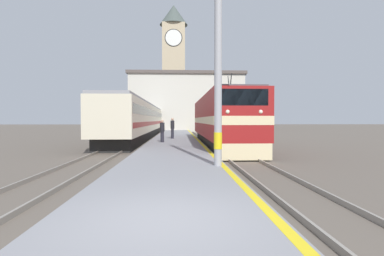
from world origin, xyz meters
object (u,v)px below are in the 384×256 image
object	(u,v)px
clock_tower	(174,63)
catenary_mast	(220,62)
second_waiting_passenger	(172,128)
person_on_platform	(162,130)
passenger_train	(146,120)
locomotive_train	(220,121)

from	to	relation	value
clock_tower	catenary_mast	bearing A→B (deg)	-87.39
second_waiting_passenger	person_on_platform	bearing A→B (deg)	-98.92
passenger_train	second_waiting_passenger	bearing A→B (deg)	-73.65
locomotive_train	catenary_mast	xyz separation A→B (m)	(-1.67, -11.53, 2.15)
catenary_mast	passenger_train	bearing A→B (deg)	101.27
catenary_mast	locomotive_train	bearing A→B (deg)	81.75
locomotive_train	second_waiting_passenger	bearing A→B (deg)	130.64
locomotive_train	catenary_mast	distance (m)	11.85
locomotive_train	person_on_platform	bearing A→B (deg)	-179.56
catenary_mast	clock_tower	world-z (taller)	clock_tower
locomotive_train	catenary_mast	size ratio (longest dim) A/B	2.15
second_waiting_passenger	clock_tower	bearing A→B (deg)	90.61
locomotive_train	clock_tower	xyz separation A→B (m)	(-4.04, 40.36, 11.84)
second_waiting_passenger	passenger_train	bearing A→B (deg)	106.35
passenger_train	second_waiting_passenger	distance (m)	12.92
locomotive_train	passenger_train	xyz separation A→B (m)	(-7.29, 16.64, 0.06)
locomotive_train	person_on_platform	size ratio (longest dim) A/B	9.86
passenger_train	second_waiting_passenger	size ratio (longest dim) A/B	23.49
person_on_platform	clock_tower	bearing A→B (deg)	89.59
passenger_train	second_waiting_passenger	xyz separation A→B (m)	(3.63, -12.38, -0.67)
locomotive_train	second_waiting_passenger	world-z (taller)	locomotive_train
locomotive_train	passenger_train	size ratio (longest dim) A/B	0.38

